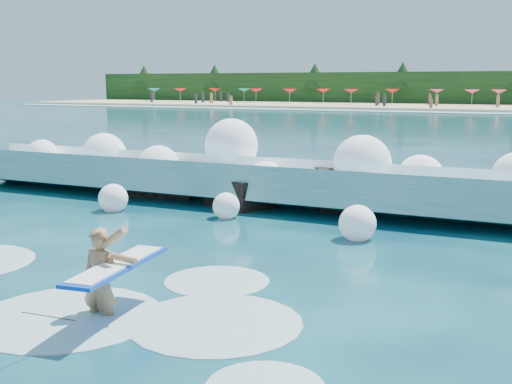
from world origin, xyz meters
TOP-DOWN VIEW (x-y plane):
  - ground at (0.00, 0.00)m, footprint 200.00×200.00m
  - beach at (0.00, 78.00)m, footprint 140.00×20.00m
  - wet_band at (0.00, 67.00)m, footprint 140.00×5.00m
  - breaking_wave at (-1.08, 6.83)m, footprint 18.64×2.88m
  - rock_cluster at (-1.32, 6.88)m, footprint 8.12×3.25m
  - surfer_with_board at (1.21, -2.40)m, footprint 0.98×2.82m
  - wave_spray at (-1.00, 6.77)m, footprint 15.48×4.91m
  - surf_foam at (0.21, -1.98)m, footprint 9.36×5.23m
  - beach_umbrellas at (0.13, 80.20)m, footprint 112.03×6.72m

SIDE VIEW (x-z plane):
  - ground at x=0.00m, z-range 0.00..0.00m
  - surf_foam at x=0.21m, z-range -0.07..0.07m
  - wet_band at x=0.00m, z-range 0.00..0.08m
  - beach at x=0.00m, z-range 0.00..0.40m
  - rock_cluster at x=-1.32m, z-range -0.24..1.06m
  - breaking_wave at x=-1.08m, z-range -0.24..1.36m
  - surfer_with_board at x=1.21m, z-range -0.21..1.39m
  - wave_spray at x=-1.00m, z-range -0.11..2.27m
  - beach_umbrellas at x=0.13m, z-range 2.00..2.50m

